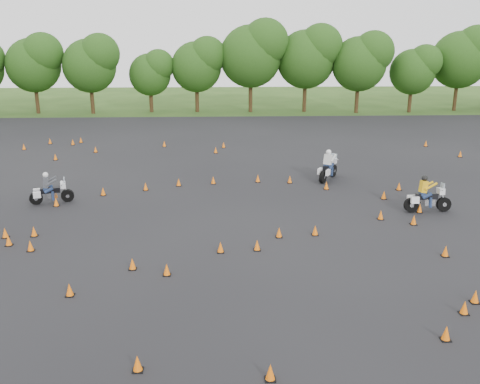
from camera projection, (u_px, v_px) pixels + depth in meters
The scene contains 7 objects.
ground at pixel (244, 244), 23.47m from camera, with size 140.00×140.00×0.00m, color #2D5119.
asphalt_pad at pixel (238, 202), 29.21m from camera, with size 62.00×62.00×0.00m, color black.
treeline at pixel (240, 74), 56.30m from camera, with size 86.85×32.06×10.95m.
traffic_cones at pixel (216, 202), 28.46m from camera, with size 36.58×32.76×0.45m.
rider_grey at pixel (51, 187), 28.88m from camera, with size 2.31×0.71×1.79m, color #3F4146, non-canonical shape.
rider_yellow at pixel (429, 194), 27.40m from camera, with size 2.47×0.76×1.91m, color gold, non-canonical shape.
rider_white at pixel (328, 164), 33.41m from camera, with size 2.56×0.79×1.98m, color beige, non-canonical shape.
Camera 1 is at (-1.07, -21.79, 8.95)m, focal length 40.00 mm.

